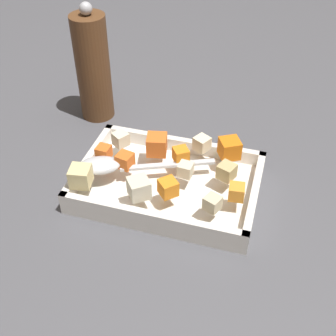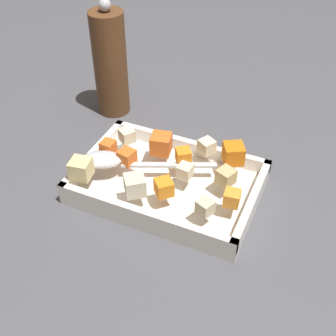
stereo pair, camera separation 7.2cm
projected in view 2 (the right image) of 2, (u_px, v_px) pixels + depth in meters
The scene contains 18 objects.
ground_plane at pixel (165, 183), 0.77m from camera, with size 4.00×4.00×0.00m, color #4C4C51.
baking_dish at pixel (168, 185), 0.74m from camera, with size 0.30×0.20×0.04m.
carrot_chunk_rim_edge at pixel (232, 198), 0.66m from camera, with size 0.02×0.02×0.02m, color orange.
carrot_chunk_corner_nw at pixel (183, 156), 0.74m from camera, with size 0.02×0.02×0.02m, color orange.
carrot_chunk_mid_left at pixel (127, 157), 0.74m from camera, with size 0.03×0.03×0.03m, color orange.
carrot_chunk_corner_sw at pixel (164, 187), 0.68m from camera, with size 0.03×0.03×0.03m, color orange.
carrot_chunk_near_right at pixel (161, 144), 0.76m from camera, with size 0.03×0.03×0.03m, color orange.
carrot_chunk_heap_top at pixel (233, 153), 0.74m from camera, with size 0.03×0.03×0.03m, color orange.
carrot_chunk_front_center at pixel (108, 147), 0.76m from camera, with size 0.02×0.02×0.02m, color orange.
potato_chunk_back_center at pixel (226, 177), 0.70m from camera, with size 0.03×0.03×0.03m, color tan.
potato_chunk_far_left at pixel (207, 146), 0.76m from camera, with size 0.02×0.02×0.02m, color beige.
potato_chunk_far_right at pixel (127, 136), 0.78m from camera, with size 0.02×0.02×0.02m, color beige.
potato_chunk_near_left at pixel (81, 169), 0.71m from camera, with size 0.03×0.03×0.03m, color #E0CC89.
potato_chunk_heap_side at pixel (205, 207), 0.65m from camera, with size 0.02×0.02×0.02m, color beige.
parsnip_chunk_corner_ne at pixel (135, 185), 0.68m from camera, with size 0.03×0.03×0.03m, color beige.
parsnip_chunk_under_handle at pixel (185, 171), 0.71m from camera, with size 0.02×0.02×0.02m, color beige.
serving_spoon at pixel (110, 160), 0.74m from camera, with size 0.22×0.12×0.02m.
pepper_mill at pixel (110, 64), 0.87m from camera, with size 0.07×0.07×0.24m.
Camera 2 is at (0.23, -0.51, 0.52)m, focal length 46.77 mm.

